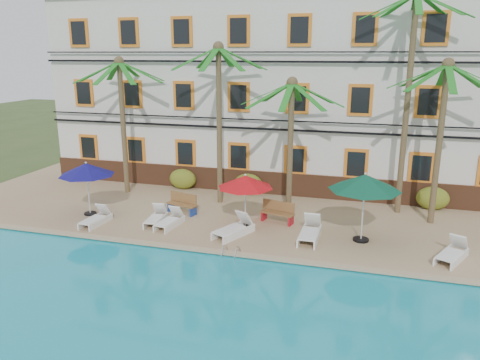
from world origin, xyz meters
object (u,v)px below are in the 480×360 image
(palm_d, at_px, (410,77))
(lounger_b, at_px, (156,218))
(umbrella_red, at_px, (245,182))
(bench_left, at_px, (183,203))
(lounger_e, at_px, (310,232))
(palm_a, at_px, (122,105))
(lounger_a, at_px, (96,218))
(lounger_c, at_px, (170,221))
(palm_e, at_px, (442,118))
(lounger_f, at_px, (452,253))
(lounger_d, at_px, (234,228))
(umbrella_green, at_px, (365,183))
(bench_right, at_px, (278,212))
(pool_ladder, at_px, (231,255))
(umbrella_blue, at_px, (86,170))
(palm_c, at_px, (291,124))
(palm_b, at_px, (219,101))

(palm_d, distance_m, lounger_b, 12.54)
(umbrella_red, relative_size, bench_left, 1.49)
(palm_d, xyz_separation_m, lounger_e, (-3.46, -4.41, -5.87))
(palm_a, xyz_separation_m, lounger_a, (1.12, -4.70, -4.33))
(lounger_c, bearing_deg, umbrella_red, 14.64)
(palm_e, xyz_separation_m, lounger_f, (0.33, -3.91, -4.30))
(lounger_d, height_order, lounger_f, lounger_d)
(umbrella_green, bearing_deg, bench_left, 171.75)
(lounger_e, xyz_separation_m, bench_right, (-1.60, 1.58, 0.16))
(palm_e, height_order, lounger_f, palm_e)
(pool_ladder, bearing_deg, lounger_f, 12.95)
(bench_right, bearing_deg, lounger_b, -162.30)
(palm_e, bearing_deg, umbrella_blue, -168.05)
(palm_c, height_order, lounger_a, palm_c)
(palm_c, xyz_separation_m, lounger_f, (6.56, -3.69, -3.81))
(lounger_b, relative_size, lounger_e, 0.86)
(lounger_c, relative_size, bench_right, 1.11)
(lounger_d, bearing_deg, palm_d, 36.94)
(lounger_b, xyz_separation_m, lounger_c, (0.73, -0.19, 0.00))
(palm_e, bearing_deg, pool_ladder, -142.37)
(umbrella_red, relative_size, lounger_c, 1.34)
(lounger_a, height_order, lounger_e, lounger_e)
(umbrella_blue, height_order, lounger_f, umbrella_blue)
(lounger_f, bearing_deg, palm_b, 157.69)
(lounger_c, xyz_separation_m, lounger_d, (2.92, -0.23, 0.04))
(palm_a, xyz_separation_m, umbrella_green, (12.18, -3.44, -2.21))
(palm_b, xyz_separation_m, palm_c, (3.52, -0.45, -0.89))
(palm_c, height_order, palm_d, palm_d)
(palm_b, height_order, umbrella_green, palm_b)
(umbrella_blue, height_order, umbrella_green, umbrella_green)
(umbrella_red, xyz_separation_m, lounger_a, (-6.28, -1.45, -1.73))
(lounger_d, bearing_deg, lounger_e, 8.59)
(pool_ladder, bearing_deg, lounger_b, 150.77)
(palm_b, xyz_separation_m, lounger_f, (10.08, -4.14, -4.70))
(lounger_c, bearing_deg, palm_a, 136.56)
(pool_ladder, bearing_deg, lounger_c, 147.96)
(umbrella_green, height_order, lounger_a, umbrella_green)
(palm_d, height_order, palm_e, palm_d)
(palm_d, bearing_deg, lounger_f, -71.38)
(lounger_a, bearing_deg, palm_d, 22.76)
(palm_a, distance_m, palm_c, 8.84)
(lounger_b, bearing_deg, palm_d, 23.72)
(palm_c, bearing_deg, bench_right, -96.66)
(lounger_a, relative_size, lounger_e, 0.86)
(palm_c, bearing_deg, umbrella_green, -38.87)
(palm_e, bearing_deg, lounger_f, -85.19)
(bench_right, bearing_deg, umbrella_blue, -170.76)
(umbrella_red, xyz_separation_m, pool_ladder, (0.26, -2.92, -1.99))
(bench_right, bearing_deg, pool_ladder, -103.76)
(umbrella_blue, xyz_separation_m, bench_right, (8.49, 1.38, -1.65))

